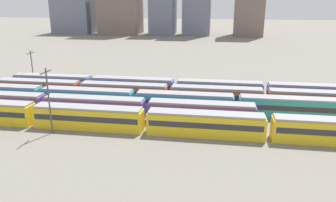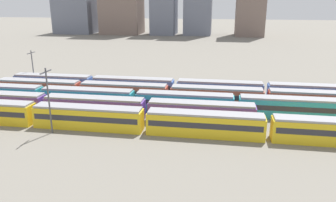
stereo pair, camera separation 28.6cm
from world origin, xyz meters
name	(u,v)px [view 1 (the left image)]	position (x,y,z in m)	size (l,w,h in m)	color
ground_plane	(17,104)	(0.00, 10.40, 0.00)	(600.00, 600.00, 0.00)	slate
train_track_0	(269,127)	(47.98, 0.00, 1.90)	(112.50, 3.06, 3.75)	yellow
train_track_1	(95,107)	(18.68, 5.20, 1.90)	(55.80, 3.06, 3.75)	#6B429E
train_track_2	(184,102)	(34.17, 10.40, 1.90)	(93.60, 3.06, 3.75)	teal
train_track_3	(265,98)	(49.37, 15.60, 1.90)	(112.50, 3.06, 3.75)	#BC4C38
train_track_4	(265,91)	(49.90, 20.80, 1.90)	(112.50, 3.06, 3.75)	#4C70BC
catenary_pole_0	(49,98)	(14.64, -2.82, 5.77)	(0.24, 3.20, 10.43)	#4C4C51
catenary_pole_1	(32,67)	(-3.79, 23.69, 4.88)	(0.24, 3.20, 8.72)	#4C4C51
distant_building_0	(75,13)	(-48.62, 149.89, 12.14)	(22.76, 20.81, 24.28)	slate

